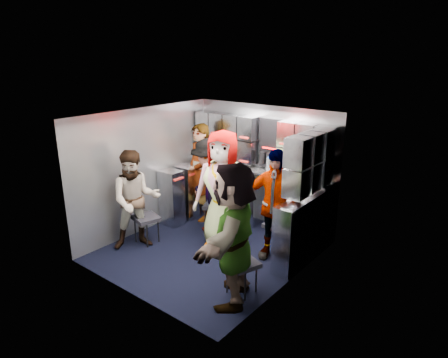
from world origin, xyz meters
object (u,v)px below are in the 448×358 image
Objects in this scene: attendant_arc_e at (234,234)px; attendant_arc_a at (136,200)px; attendant_arc_b at (209,187)px; attendant_arc_c at (223,190)px; jump_seat_center at (230,218)px; jump_seat_near_right at (242,265)px; attendant_arc_d at (274,205)px; jump_seat_near_left at (146,219)px; jump_seat_mid_left at (216,207)px; attendant_standing at (200,173)px; jump_seat_mid_right at (280,227)px.

attendant_arc_a is at bearing -120.63° from attendant_arc_e.
attendant_arc_c is (0.48, -0.24, 0.12)m from attendant_arc_b.
jump_seat_near_right is at bearing -46.24° from jump_seat_center.
jump_seat_near_right is 2.07m from attendant_arc_a.
attendant_arc_d is 1.25m from attendant_arc_e.
attendant_arc_c is at bearing 33.32° from jump_seat_near_left.
attendant_arc_a reaches higher than jump_seat_mid_left.
jump_seat_center is 0.31× the size of attendant_arc_b.
jump_seat_center is 1.03× the size of jump_seat_near_right.
attendant_standing is at bearing 35.40° from attendant_arc_a.
attendant_arc_d is at bearing 24.98° from jump_seat_near_left.
attendant_arc_e reaches higher than attendant_arc_a.
jump_seat_mid_right is 0.97× the size of jump_seat_near_right.
jump_seat_center is 0.28× the size of attendant_arc_e.
attendant_arc_a is (-1.84, -1.22, 0.37)m from jump_seat_mid_right.
attendant_arc_e is (0.19, -1.23, 0.05)m from attendant_arc_d.
attendant_standing is (-2.01, 1.46, 0.48)m from jump_seat_near_right.
attendant_arc_a is 1.35m from attendant_arc_c.
jump_seat_near_right is 0.29× the size of attendant_arc_d.
attendant_arc_e is at bearing -82.36° from jump_seat_mid_right.
attendant_standing is 1.09× the size of attendant_arc_b.
jump_seat_mid_right is 0.28× the size of attendant_arc_d.
jump_seat_center is 0.55m from attendant_arc_c.
jump_seat_center is 0.32× the size of attendant_arc_a.
attendant_arc_c is (1.01, -0.60, 0.05)m from attendant_standing.
jump_seat_mid_left is 1.05× the size of jump_seat_near_right.
attendant_arc_c is (-0.00, -0.18, 0.52)m from jump_seat_center.
jump_seat_mid_left is at bearing 13.05° from attendant_arc_a.
attendant_standing is at bearing 143.94° from jump_seat_near_right.
jump_seat_mid_left is 1.30m from jump_seat_mid_right.
jump_seat_mid_right reaches higher than jump_seat_mid_left.
attendant_arc_d is at bearing -90.00° from jump_seat_mid_right.
attendant_standing reaches higher than attendant_arc_d.
attendant_arc_b is 1.30m from attendant_arc_d.
attendant_arc_c reaches higher than attendant_arc_d.
jump_seat_near_left is at bearing -93.14° from attendant_arc_b.
jump_seat_near_left is 1.22m from jump_seat_mid_left.
attendant_standing reaches higher than jump_seat_near_right.
attendant_arc_b is (-1.49, 1.10, 0.41)m from jump_seat_near_right.
jump_seat_center is at bearing 71.50° from attendant_arc_c.
jump_seat_near_left is 0.26× the size of attendant_standing.
attendant_arc_e reaches higher than jump_seat_near_left.
attendant_arc_b is 0.55m from attendant_arc_c.
jump_seat_mid_right reaches higher than jump_seat_center.
attendant_arc_a is (-0.55, -1.27, 0.38)m from jump_seat_mid_left.
attendant_arc_a is at bearing -88.79° from attendant_arc_b.
attendant_arc_a is at bearing -113.24° from jump_seat_mid_left.
attendant_arc_e reaches higher than attendant_standing.
jump_seat_center is 1.45m from jump_seat_near_right.
attendant_arc_e is at bearing -90.00° from jump_seat_near_right.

